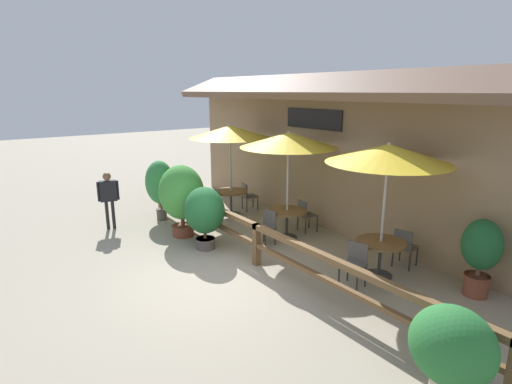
# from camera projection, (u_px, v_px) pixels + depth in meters

# --- Properties ---
(ground_plane) EXTENTS (60.00, 60.00, 0.00)m
(ground_plane) POSITION_uv_depth(u_px,v_px,m) (216.00, 277.00, 8.25)
(ground_plane) COLOR #9E937F
(building_facade) EXTENTS (14.28, 1.49, 4.23)m
(building_facade) POSITION_uv_depth(u_px,v_px,m) (353.00, 155.00, 10.08)
(building_facade) COLOR #997A56
(building_facade) RESTS_ON ground
(patio_railing) EXTENTS (10.40, 0.14, 0.95)m
(patio_railing) POSITION_uv_depth(u_px,v_px,m) (256.00, 235.00, 8.68)
(patio_railing) COLOR brown
(patio_railing) RESTS_ON ground
(patio_umbrella_near) EXTENTS (2.43, 2.43, 2.79)m
(patio_umbrella_near) POSITION_uv_depth(u_px,v_px,m) (230.00, 132.00, 11.81)
(patio_umbrella_near) COLOR #B7B2A8
(patio_umbrella_near) RESTS_ON ground
(dining_table_near) EXTENTS (1.01, 1.01, 0.76)m
(dining_table_near) POSITION_uv_depth(u_px,v_px,m) (231.00, 195.00, 12.29)
(dining_table_near) COLOR brown
(dining_table_near) RESTS_ON ground
(chair_near_streetside) EXTENTS (0.50, 0.50, 0.88)m
(chair_near_streetside) POSITION_uv_depth(u_px,v_px,m) (212.00, 203.00, 11.86)
(chair_near_streetside) COLOR #514C47
(chair_near_streetside) RESTS_ON ground
(chair_near_wallside) EXTENTS (0.50, 0.50, 0.88)m
(chair_near_wallside) POSITION_uv_depth(u_px,v_px,m) (248.00, 195.00, 12.81)
(chair_near_wallside) COLOR #514C47
(chair_near_wallside) RESTS_ON ground
(patio_umbrella_middle) EXTENTS (2.43, 2.43, 2.79)m
(patio_umbrella_middle) POSITION_uv_depth(u_px,v_px,m) (288.00, 140.00, 9.84)
(patio_umbrella_middle) COLOR #B7B2A8
(patio_umbrella_middle) RESTS_ON ground
(dining_table_middle) EXTENTS (1.01, 1.01, 0.76)m
(dining_table_middle) POSITION_uv_depth(u_px,v_px,m) (287.00, 215.00, 10.33)
(dining_table_middle) COLOR brown
(dining_table_middle) RESTS_ON ground
(chair_middle_streetside) EXTENTS (0.49, 0.49, 0.88)m
(chair_middle_streetside) POSITION_uv_depth(u_px,v_px,m) (266.00, 226.00, 9.89)
(chair_middle_streetside) COLOR #514C47
(chair_middle_streetside) RESTS_ON ground
(chair_middle_wallside) EXTENTS (0.48, 0.48, 0.88)m
(chair_middle_wallside) POSITION_uv_depth(u_px,v_px,m) (306.00, 214.00, 10.82)
(chair_middle_wallside) COLOR #514C47
(chair_middle_wallside) RESTS_ON ground
(patio_umbrella_far) EXTENTS (2.43, 2.43, 2.79)m
(patio_umbrella_far) POSITION_uv_depth(u_px,v_px,m) (388.00, 154.00, 7.70)
(patio_umbrella_far) COLOR #B7B2A8
(patio_umbrella_far) RESTS_ON ground
(dining_table_far) EXTENTS (1.01, 1.01, 0.76)m
(dining_table_far) POSITION_uv_depth(u_px,v_px,m) (381.00, 248.00, 8.18)
(dining_table_far) COLOR brown
(dining_table_far) RESTS_ON ground
(chair_far_streetside) EXTENTS (0.51, 0.51, 0.88)m
(chair_far_streetside) POSITION_uv_depth(u_px,v_px,m) (355.00, 263.00, 7.76)
(chair_far_streetside) COLOR #514C47
(chair_far_streetside) RESTS_ON ground
(chair_far_wallside) EXTENTS (0.49, 0.49, 0.88)m
(chair_far_wallside) POSITION_uv_depth(u_px,v_px,m) (405.00, 246.00, 8.62)
(chair_far_wallside) COLOR #514C47
(chair_far_wallside) RESTS_ON ground
(potted_plant_broad_leaf) EXTENTS (0.92, 0.82, 1.78)m
(potted_plant_broad_leaf) POSITION_uv_depth(u_px,v_px,m) (160.00, 183.00, 11.68)
(potted_plant_broad_leaf) COLOR #564C47
(potted_plant_broad_leaf) RESTS_ON ground
(potted_plant_corner_fern) EXTENTS (1.28, 1.15, 1.90)m
(potted_plant_corner_fern) POSITION_uv_depth(u_px,v_px,m) (182.00, 194.00, 10.36)
(potted_plant_corner_fern) COLOR brown
(potted_plant_corner_fern) RESTS_ON ground
(potted_plant_entrance_palm) EXTENTS (1.05, 0.95, 1.54)m
(potted_plant_entrance_palm) POSITION_uv_depth(u_px,v_px,m) (204.00, 212.00, 9.54)
(potted_plant_entrance_palm) COLOR #564C47
(potted_plant_entrance_palm) RESTS_ON ground
(potted_plant_tall_tropical) EXTENTS (1.03, 0.93, 1.26)m
(potted_plant_tall_tropical) POSITION_uv_depth(u_px,v_px,m) (452.00, 348.00, 4.80)
(potted_plant_tall_tropical) COLOR #B7AD99
(potted_plant_tall_tropical) RESTS_ON ground
(potted_plant_small_flowering) EXTENTS (0.71, 0.64, 1.50)m
(potted_plant_small_flowering) POSITION_uv_depth(u_px,v_px,m) (481.00, 251.00, 7.32)
(potted_plant_small_flowering) COLOR brown
(potted_plant_small_flowering) RESTS_ON ground
(pedestrian) EXTENTS (0.30, 0.55, 1.60)m
(pedestrian) POSITION_uv_depth(u_px,v_px,m) (108.00, 193.00, 10.91)
(pedestrian) COLOR black
(pedestrian) RESTS_ON ground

